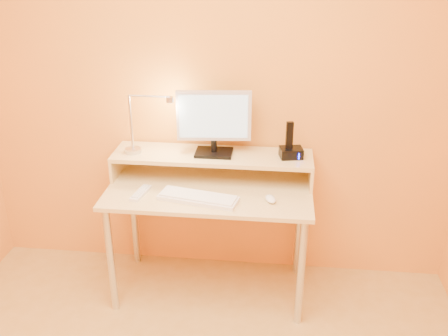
# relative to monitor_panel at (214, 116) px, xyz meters

# --- Properties ---
(wall_back) EXTENTS (3.00, 0.04, 2.50)m
(wall_back) POSITION_rel_monitor_panel_xyz_m (-0.01, 0.16, 0.13)
(wall_back) COLOR orange
(wall_back) RESTS_ON floor
(desk_leg_fl) EXTENTS (0.04, 0.04, 0.69)m
(desk_leg_fl) POSITION_rel_monitor_panel_xyz_m (-0.56, -0.41, -0.77)
(desk_leg_fl) COLOR silver
(desk_leg_fl) RESTS_ON floor
(desk_leg_fr) EXTENTS (0.04, 0.04, 0.69)m
(desk_leg_fr) POSITION_rel_monitor_panel_xyz_m (0.54, -0.41, -0.77)
(desk_leg_fr) COLOR silver
(desk_leg_fr) RESTS_ON floor
(desk_leg_bl) EXTENTS (0.04, 0.04, 0.69)m
(desk_leg_bl) POSITION_rel_monitor_panel_xyz_m (-0.56, 0.09, -0.77)
(desk_leg_bl) COLOR silver
(desk_leg_bl) RESTS_ON floor
(desk_leg_br) EXTENTS (0.04, 0.04, 0.69)m
(desk_leg_br) POSITION_rel_monitor_panel_xyz_m (0.54, 0.09, -0.77)
(desk_leg_br) COLOR silver
(desk_leg_br) RESTS_ON floor
(desk_lower) EXTENTS (1.20, 0.60, 0.02)m
(desk_lower) POSITION_rel_monitor_panel_xyz_m (-0.01, -0.16, -0.41)
(desk_lower) COLOR #DCC181
(desk_lower) RESTS_ON floor
(shelf_riser_left) EXTENTS (0.02, 0.30, 0.14)m
(shelf_riser_left) POSITION_rel_monitor_panel_xyz_m (-0.60, -0.01, -0.33)
(shelf_riser_left) COLOR #DCC181
(shelf_riser_left) RESTS_ON desk_lower
(shelf_riser_right) EXTENTS (0.02, 0.30, 0.14)m
(shelf_riser_right) POSITION_rel_monitor_panel_xyz_m (0.58, -0.01, -0.33)
(shelf_riser_right) COLOR #DCC181
(shelf_riser_right) RESTS_ON desk_lower
(desk_shelf) EXTENTS (1.20, 0.30, 0.02)m
(desk_shelf) POSITION_rel_monitor_panel_xyz_m (-0.01, -0.01, -0.25)
(desk_shelf) COLOR #DCC181
(desk_shelf) RESTS_ON desk_lower
(monitor_foot) EXTENTS (0.22, 0.16, 0.02)m
(monitor_foot) POSITION_rel_monitor_panel_xyz_m (0.00, -0.01, -0.23)
(monitor_foot) COLOR black
(monitor_foot) RESTS_ON desk_shelf
(monitor_neck) EXTENTS (0.04, 0.04, 0.07)m
(monitor_neck) POSITION_rel_monitor_panel_xyz_m (0.00, -0.01, -0.19)
(monitor_neck) COLOR black
(monitor_neck) RESTS_ON monitor_foot
(monitor_panel) EXTENTS (0.44, 0.08, 0.30)m
(monitor_panel) POSITION_rel_monitor_panel_xyz_m (0.00, 0.00, 0.00)
(monitor_panel) COLOR #BAB9C2
(monitor_panel) RESTS_ON monitor_neck
(monitor_back) EXTENTS (0.39, 0.05, 0.25)m
(monitor_back) POSITION_rel_monitor_panel_xyz_m (0.00, 0.02, 0.00)
(monitor_back) COLOR black
(monitor_back) RESTS_ON monitor_panel
(monitor_screen) EXTENTS (0.40, 0.04, 0.26)m
(monitor_screen) POSITION_rel_monitor_panel_xyz_m (0.00, -0.02, 0.00)
(monitor_screen) COLOR #99BED4
(monitor_screen) RESTS_ON monitor_panel
(lamp_base) EXTENTS (0.10, 0.10, 0.02)m
(lamp_base) POSITION_rel_monitor_panel_xyz_m (-0.49, -0.04, -0.23)
(lamp_base) COLOR silver
(lamp_base) RESTS_ON desk_shelf
(lamp_post) EXTENTS (0.01, 0.01, 0.33)m
(lamp_post) POSITION_rel_monitor_panel_xyz_m (-0.49, -0.04, -0.05)
(lamp_post) COLOR silver
(lamp_post) RESTS_ON lamp_base
(lamp_arm) EXTENTS (0.24, 0.01, 0.01)m
(lamp_arm) POSITION_rel_monitor_panel_xyz_m (-0.37, -0.04, 0.12)
(lamp_arm) COLOR silver
(lamp_arm) RESTS_ON lamp_post
(lamp_head) EXTENTS (0.04, 0.04, 0.03)m
(lamp_head) POSITION_rel_monitor_panel_xyz_m (-0.25, -0.04, 0.10)
(lamp_head) COLOR silver
(lamp_head) RESTS_ON lamp_arm
(lamp_bulb) EXTENTS (0.03, 0.03, 0.00)m
(lamp_bulb) POSITION_rel_monitor_panel_xyz_m (-0.25, -0.04, 0.09)
(lamp_bulb) COLOR #FFEAC6
(lamp_bulb) RESTS_ON lamp_head
(phone_dock) EXTENTS (0.15, 0.12, 0.06)m
(phone_dock) POSITION_rel_monitor_panel_xyz_m (0.46, -0.01, -0.21)
(phone_dock) COLOR black
(phone_dock) RESTS_ON desk_shelf
(phone_handset) EXTENTS (0.04, 0.03, 0.16)m
(phone_handset) POSITION_rel_monitor_panel_xyz_m (0.44, -0.01, -0.10)
(phone_handset) COLOR black
(phone_handset) RESTS_ON phone_dock
(phone_led) EXTENTS (0.01, 0.00, 0.04)m
(phone_led) POSITION_rel_monitor_panel_xyz_m (0.50, -0.06, -0.21)
(phone_led) COLOR #121CF8
(phone_led) RESTS_ON phone_dock
(keyboard) EXTENTS (0.47, 0.23, 0.02)m
(keyboard) POSITION_rel_monitor_panel_xyz_m (-0.05, -0.30, -0.39)
(keyboard) COLOR silver
(keyboard) RESTS_ON desk_lower
(mouse) EXTENTS (0.08, 0.11, 0.03)m
(mouse) POSITION_rel_monitor_panel_xyz_m (0.35, -0.28, -0.38)
(mouse) COLOR white
(mouse) RESTS_ON desk_lower
(remote_control) EXTENTS (0.09, 0.20, 0.02)m
(remote_control) POSITION_rel_monitor_panel_xyz_m (-0.39, -0.27, -0.39)
(remote_control) COLOR silver
(remote_control) RESTS_ON desk_lower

